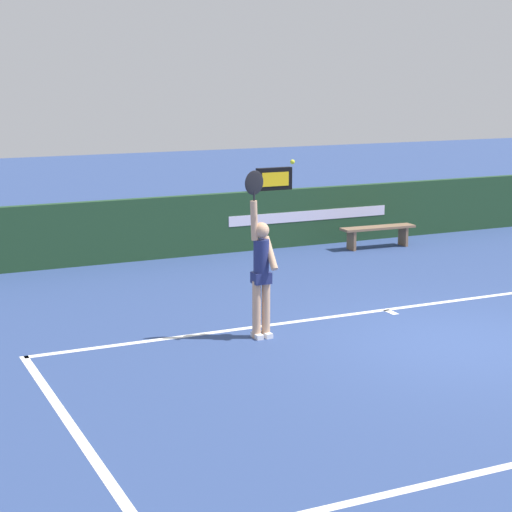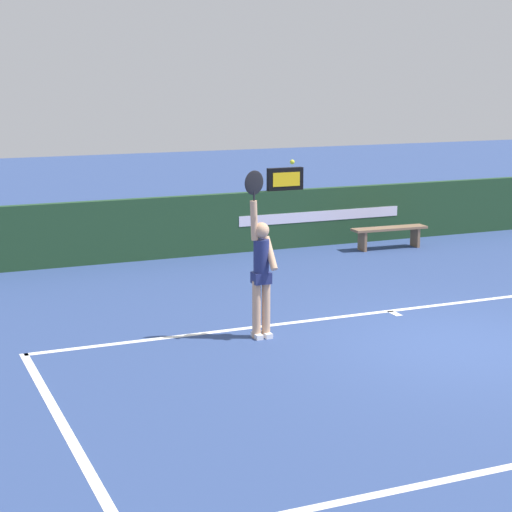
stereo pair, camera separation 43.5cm
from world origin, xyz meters
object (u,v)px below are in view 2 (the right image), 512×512
at_px(speed_display, 285,179).
at_px(courtside_bench_near, 389,232).
at_px(tennis_ball, 292,162).
at_px(tennis_player, 261,269).

distance_m(speed_display, courtside_bench_near, 2.50).
xyz_separation_m(tennis_ball, courtside_bench_near, (4.75, 5.17, -2.16)).
height_order(speed_display, tennis_player, tennis_player).
xyz_separation_m(speed_display, tennis_player, (-3.07, -5.82, -0.49)).
distance_m(speed_display, tennis_ball, 6.76).
height_order(speed_display, courtside_bench_near, speed_display).
relative_size(tennis_ball, courtside_bench_near, 0.04).
distance_m(speed_display, tennis_player, 6.59).
bearing_deg(speed_display, courtside_bench_near, -24.75).
bearing_deg(courtside_bench_near, tennis_ball, -132.61).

